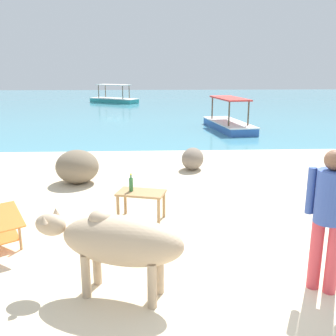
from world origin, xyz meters
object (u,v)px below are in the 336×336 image
at_px(low_bench_table, 141,197).
at_px(person_standing, 329,211).
at_px(boat_teal, 114,99).
at_px(bottle, 131,184).
at_px(cow, 118,241).
at_px(boat_blue, 229,123).

bearing_deg(low_bench_table, person_standing, -31.04).
xyz_separation_m(low_bench_table, boat_teal, (-2.36, 22.17, -0.15)).
bearing_deg(bottle, person_standing, -45.01).
bearing_deg(boat_teal, bottle, -51.23).
relative_size(cow, person_standing, 1.07).
distance_m(cow, boat_blue, 12.21).
bearing_deg(low_bench_table, boat_blue, 85.90).
bearing_deg(low_bench_table, boat_teal, 111.62).
height_order(boat_teal, boat_blue, same).
height_order(bottle, boat_teal, boat_teal).
relative_size(low_bench_table, boat_blue, 0.22).
bearing_deg(person_standing, boat_teal, -132.32).
bearing_deg(boat_blue, boat_teal, 16.74).
relative_size(boat_teal, boat_blue, 0.98).
xyz_separation_m(boat_teal, boat_blue, (5.75, -12.66, 0.00)).
bearing_deg(low_bench_table, bottle, -179.95).
relative_size(low_bench_table, bottle, 2.87).
distance_m(low_bench_table, boat_teal, 22.30).
xyz_separation_m(low_bench_table, person_standing, (2.06, -2.18, 0.55)).
bearing_deg(boat_teal, boat_blue, -32.47).
bearing_deg(boat_teal, low_bench_table, -50.83).
bearing_deg(person_standing, bottle, -97.62).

